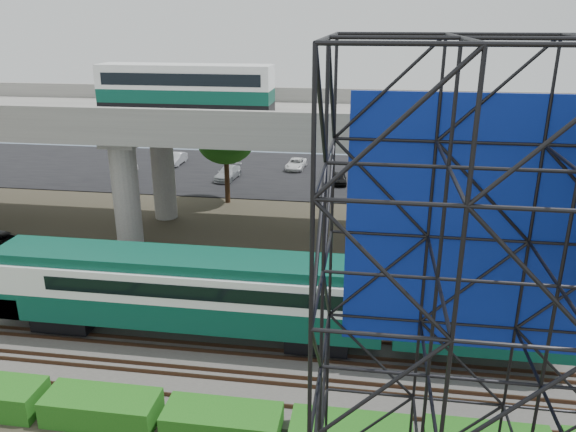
# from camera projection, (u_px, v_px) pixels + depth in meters

# --- Properties ---
(ground) EXTENTS (140.00, 140.00, 0.00)m
(ground) POSITION_uv_depth(u_px,v_px,m) (226.00, 367.00, 26.24)
(ground) COLOR #474233
(ground) RESTS_ON ground
(ballast_bed) EXTENTS (90.00, 12.00, 0.20)m
(ballast_bed) POSITION_uv_depth(u_px,v_px,m) (236.00, 342.00, 28.07)
(ballast_bed) COLOR slate
(ballast_bed) RESTS_ON ground
(service_road) EXTENTS (90.00, 5.00, 0.08)m
(service_road) POSITION_uv_depth(u_px,v_px,m) (267.00, 271.00, 36.01)
(service_road) COLOR black
(service_road) RESTS_ON ground
(parking_lot) EXTENTS (90.00, 18.00, 0.08)m
(parking_lot) POSITION_uv_depth(u_px,v_px,m) (308.00, 175.00, 57.90)
(parking_lot) COLOR black
(parking_lot) RESTS_ON ground
(harbor_water) EXTENTS (140.00, 40.00, 0.03)m
(harbor_water) POSITION_uv_depth(u_px,v_px,m) (326.00, 133.00, 78.40)
(harbor_water) COLOR #3F4E67
(harbor_water) RESTS_ON ground
(rail_tracks) EXTENTS (90.00, 9.52, 0.16)m
(rail_tracks) POSITION_uv_depth(u_px,v_px,m) (236.00, 338.00, 28.01)
(rail_tracks) COLOR #472D1E
(rail_tracks) RESTS_ON ballast_bed
(commuter_train) EXTENTS (29.30, 3.06, 4.30)m
(commuter_train) POSITION_uv_depth(u_px,v_px,m) (229.00, 291.00, 27.17)
(commuter_train) COLOR black
(commuter_train) RESTS_ON rail_tracks
(overpass) EXTENTS (80.00, 12.00, 12.40)m
(overpass) POSITION_uv_depth(u_px,v_px,m) (273.00, 128.00, 38.45)
(overpass) COLOR #9E9B93
(overpass) RESTS_ON ground
(scaffold_tower) EXTENTS (9.36, 6.36, 15.00)m
(scaffold_tower) POSITION_uv_depth(u_px,v_px,m) (490.00, 334.00, 14.96)
(scaffold_tower) COLOR black
(scaffold_tower) RESTS_ON ground
(hedge_strip) EXTENTS (34.60, 1.80, 1.20)m
(hedge_strip) POSITION_uv_depth(u_px,v_px,m) (223.00, 421.00, 21.91)
(hedge_strip) COLOR #165F15
(hedge_strip) RESTS_ON ground
(trees) EXTENTS (40.94, 16.94, 7.69)m
(trees) POSITION_uv_depth(u_px,v_px,m) (216.00, 163.00, 40.08)
(trees) COLOR #382314
(trees) RESTS_ON ground
(suv) EXTENTS (4.97, 3.44, 1.26)m
(suv) POSITION_uv_depth(u_px,v_px,m) (5.00, 243.00, 38.74)
(suv) COLOR black
(suv) RESTS_ON service_road
(parked_cars) EXTENTS (39.27, 9.35, 1.28)m
(parked_cars) POSITION_uv_depth(u_px,v_px,m) (311.00, 170.00, 57.33)
(parked_cars) COLOR silver
(parked_cars) RESTS_ON parking_lot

